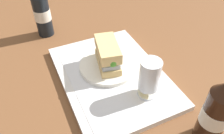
# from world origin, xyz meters

# --- Properties ---
(ground_plane) EXTENTS (3.00, 3.00, 0.00)m
(ground_plane) POSITION_xyz_m (0.00, 0.00, 0.00)
(ground_plane) COLOR brown
(tray) EXTENTS (0.44, 0.32, 0.02)m
(tray) POSITION_xyz_m (0.00, 0.00, 0.01)
(tray) COLOR silver
(tray) RESTS_ON ground_plane
(placemat) EXTENTS (0.38, 0.27, 0.00)m
(placemat) POSITION_xyz_m (0.00, 0.00, 0.02)
(placemat) COLOR silver
(placemat) RESTS_ON tray
(plate) EXTENTS (0.19, 0.19, 0.01)m
(plate) POSITION_xyz_m (-0.03, 0.00, 0.03)
(plate) COLOR silver
(plate) RESTS_ON placemat
(sandwich) EXTENTS (0.14, 0.09, 0.08)m
(sandwich) POSITION_xyz_m (-0.03, 0.00, 0.08)
(sandwich) COLOR tan
(sandwich) RESTS_ON plate
(beer_glass) EXTENTS (0.06, 0.06, 0.12)m
(beer_glass) POSITION_xyz_m (0.12, 0.06, 0.09)
(beer_glass) COLOR silver
(beer_glass) RESTS_ON placemat
(beer_bottle) EXTENTS (0.07, 0.07, 0.27)m
(beer_bottle) POSITION_xyz_m (0.30, 0.13, 0.10)
(beer_bottle) COLOR black
(beer_bottle) RESTS_ON ground_plane
(second_bottle) EXTENTS (0.07, 0.07, 0.27)m
(second_bottle) POSITION_xyz_m (-0.36, -0.14, 0.10)
(second_bottle) COLOR black
(second_bottle) RESTS_ON ground_plane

